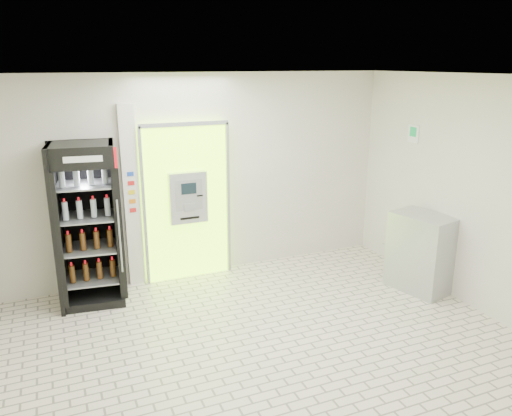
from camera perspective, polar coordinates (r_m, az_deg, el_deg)
ground at (r=5.80m, az=0.96°, el=-16.33°), size 6.00×6.00×0.00m
room_shell at (r=5.05m, az=1.06°, el=1.56°), size 6.00×6.00×6.00m
atm_assembly at (r=7.37m, az=-7.94°, el=0.76°), size 1.30×0.24×2.33m
pillar at (r=7.23m, az=-14.04°, el=1.17°), size 0.22×0.11×2.60m
beverage_cooler at (r=6.94m, az=-18.65°, el=-2.12°), size 0.89×0.83×2.15m
steel_cabinet at (r=7.43m, az=18.35°, el=-4.84°), size 0.75×0.94×1.11m
exit_sign at (r=7.75m, az=17.56°, el=8.10°), size 0.02×0.22×0.26m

